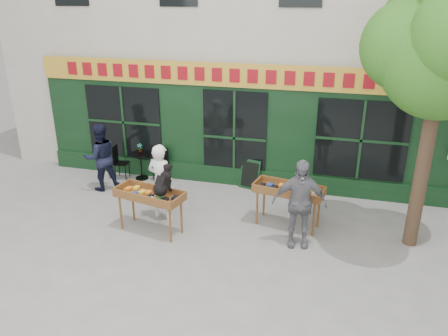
{
  "coord_description": "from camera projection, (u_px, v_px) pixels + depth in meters",
  "views": [
    {
      "loc": [
        2.58,
        -8.41,
        4.86
      ],
      "look_at": [
        0.2,
        0.5,
        1.21
      ],
      "focal_mm": 35.0,
      "sensor_mm": 36.0,
      "label": 1
    }
  ],
  "objects": [
    {
      "name": "man_left",
      "position": [
        101.0,
        157.0,
        11.47
      ],
      "size": [
        1.11,
        1.09,
        1.81
      ],
      "primitive_type": "imported",
      "rotation": [
        0.0,
        0.0,
        3.87
      ],
      "color": "black",
      "rests_on": "ground"
    },
    {
      "name": "bistro_chair_left",
      "position": [
        118.0,
        160.0,
        12.29
      ],
      "size": [
        0.4,
        0.4,
        0.95
      ],
      "rotation": [
        0.0,
        0.0,
        1.69
      ],
      "color": "black",
      "rests_on": "ground"
    },
    {
      "name": "street_tree",
      "position": [
        447.0,
        41.0,
        7.73
      ],
      "size": [
        3.05,
        2.9,
        5.6
      ],
      "color": "#382619",
      "rests_on": "ground"
    },
    {
      "name": "book_cart_center",
      "position": [
        150.0,
        197.0,
        9.39
      ],
      "size": [
        1.59,
        0.91,
        0.99
      ],
      "rotation": [
        0.0,
        0.0,
        -0.2
      ],
      "color": "brown",
      "rests_on": "ground"
    },
    {
      "name": "dog",
      "position": [
        163.0,
        180.0,
        9.09
      ],
      "size": [
        0.45,
        0.66,
        0.6
      ],
      "primitive_type": null,
      "rotation": [
        0.0,
        0.0,
        -0.2
      ],
      "color": "black",
      "rests_on": "book_cart_center"
    },
    {
      "name": "woman",
      "position": [
        161.0,
        182.0,
        9.94
      ],
      "size": [
        0.73,
        0.56,
        1.81
      ],
      "primitive_type": "imported",
      "rotation": [
        0.0,
        0.0,
        2.94
      ],
      "color": "white",
      "rests_on": "ground"
    },
    {
      "name": "ground",
      "position": [
        210.0,
        224.0,
        9.97
      ],
      "size": [
        80.0,
        80.0,
        0.0
      ],
      "primitive_type": "plane",
      "color": "slate",
      "rests_on": "ground"
    },
    {
      "name": "chalkboard",
      "position": [
        250.0,
        174.0,
        11.68
      ],
      "size": [
        0.59,
        0.32,
        0.79
      ],
      "rotation": [
        0.0,
        0.0,
        -0.26
      ],
      "color": "black",
      "rests_on": "ground"
    },
    {
      "name": "book_cart_right",
      "position": [
        289.0,
        192.0,
        9.62
      ],
      "size": [
        1.59,
        0.88,
        0.99
      ],
      "rotation": [
        0.0,
        0.0,
        -0.18
      ],
      "color": "brown",
      "rests_on": "ground"
    },
    {
      "name": "man_right",
      "position": [
        299.0,
        203.0,
        8.83
      ],
      "size": [
        1.17,
        0.64,
        1.89
      ],
      "primitive_type": "imported",
      "rotation": [
        0.0,
        0.0,
        0.17
      ],
      "color": "slate",
      "rests_on": "ground"
    },
    {
      "name": "potted_plant",
      "position": [
        140.0,
        148.0,
        12.1
      ],
      "size": [
        0.18,
        0.15,
        0.29
      ],
      "primitive_type": "imported",
      "rotation": [
        0.0,
        0.0,
        0.38
      ],
      "color": "gray",
      "rests_on": "bistro_table"
    },
    {
      "name": "bistro_table",
      "position": [
        141.0,
        161.0,
        12.24
      ],
      "size": [
        0.6,
        0.6,
        0.76
      ],
      "color": "black",
      "rests_on": "ground"
    },
    {
      "name": "bistro_chair_right",
      "position": [
        163.0,
        161.0,
        12.19
      ],
      "size": [
        0.51,
        0.51,
        0.95
      ],
      "rotation": [
        0.0,
        0.0,
        -0.67
      ],
      "color": "black",
      "rests_on": "ground"
    }
  ]
}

